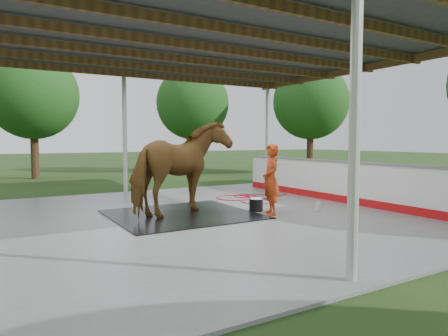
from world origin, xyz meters
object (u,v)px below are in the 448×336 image
dasher_board (335,182)px  horse (182,167)px  wash_bucket (256,204)px  handler (271,179)px

dasher_board → horse: (-4.61, 0.28, 0.57)m
dasher_board → horse: size_ratio=3.10×
horse → wash_bucket: size_ratio=7.75×
handler → wash_bucket: (-0.02, 0.56, -0.66)m
dasher_board → handler: (-2.83, -0.73, 0.27)m
dasher_board → handler: handler is taller
horse → wash_bucket: bearing=-128.9°
horse → wash_bucket: 2.05m
wash_bucket → horse: bearing=165.7°
dasher_board → wash_bucket: (-2.85, -0.17, -0.38)m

